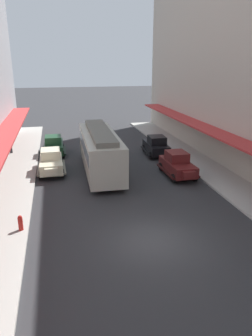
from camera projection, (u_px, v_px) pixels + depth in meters
The scene contains 8 objects.
ground_plane at pixel (153, 241), 15.50m from camera, with size 200.00×200.00×0.00m, color #2D2D30.
parked_car_0 at pixel (51, 161), 24.75m from camera, with size 2.16×4.27×1.84m.
parked_car_1 at pixel (156, 145), 29.48m from camera, with size 2.29×4.31×1.84m.
parked_car_2 at pixel (54, 145), 29.56m from camera, with size 2.21×4.29×1.84m.
parked_car_4 at pixel (178, 164), 24.09m from camera, with size 2.18×4.27×1.84m.
streetcar at pixel (100, 149), 24.46m from camera, with size 2.69×9.65×3.46m.
fire_hydrant at pixel (20, 223), 16.10m from camera, with size 0.24×0.24×0.82m.
pedestrian_0 at pixel (10, 144), 29.60m from camera, with size 0.36×0.28×1.67m.
Camera 1 is at (-4.23, -12.93, 8.35)m, focal length 33.85 mm.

